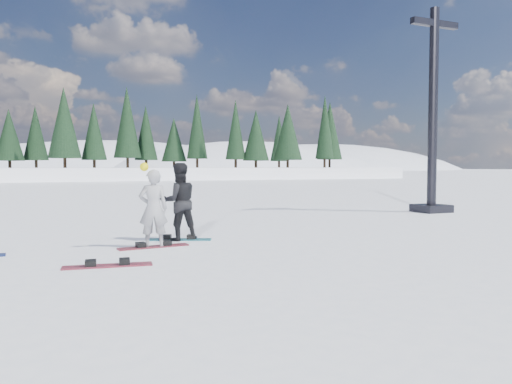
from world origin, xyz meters
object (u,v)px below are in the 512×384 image
lift_tower (433,130)px  snowboarder_woman (153,208)px  snowboard_loose_b (108,266)px  snowboarder_man (179,202)px

lift_tower → snowboarder_woman: lift_tower is taller
lift_tower → snowboard_loose_b: (-12.30, -6.06, -3.06)m
lift_tower → snowboard_loose_b: bearing=-155.1°
snowboarder_man → snowboard_loose_b: size_ratio=1.21×
lift_tower → snowboarder_woman: bearing=-160.2°
snowboarder_man → snowboard_loose_b: snowboarder_man is taller
snowboarder_woman → lift_tower: bearing=-152.0°
snowboarder_man → lift_tower: bearing=-163.7°
snowboard_loose_b → lift_tower: bearing=32.2°
lift_tower → snowboarder_woman: 12.21m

